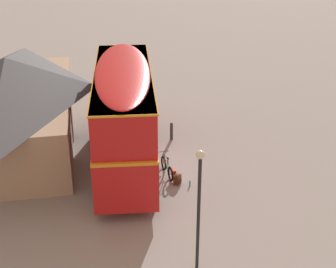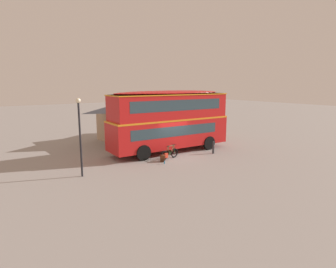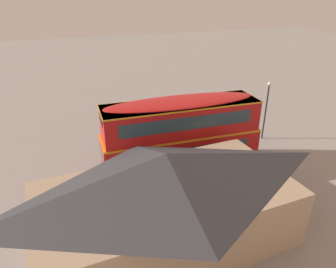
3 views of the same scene
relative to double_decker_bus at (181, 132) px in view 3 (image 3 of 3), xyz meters
name	(u,v)px [view 3 (image 3 of 3)]	position (x,y,z in m)	size (l,w,h in m)	color
ground_plane	(181,159)	(-0.55, -1.19, -2.64)	(120.00, 120.00, 0.00)	gray
double_decker_bus	(181,132)	(0.00, 0.00, 0.00)	(9.84, 2.91, 4.79)	black
touring_bicycle	(189,148)	(-1.39, -1.83, -2.27)	(1.71, 0.66, 1.00)	black
backpack_on_ground	(197,146)	(-2.17, -2.17, -2.38)	(0.41, 0.39, 0.50)	#592D19
water_bottle_blue_sports	(196,144)	(-2.37, -2.69, -2.53)	(0.07, 0.07, 0.24)	#338CBF
pub_building	(166,198)	(2.92, 5.55, -0.30)	(12.00, 6.79, 4.57)	tan
street_lamp	(267,104)	(-7.73, -2.05, 0.16)	(0.28, 0.28, 4.52)	black
kerb_bollard	(135,151)	(2.33, -2.48, -2.14)	(0.16, 0.16, 0.97)	#333338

